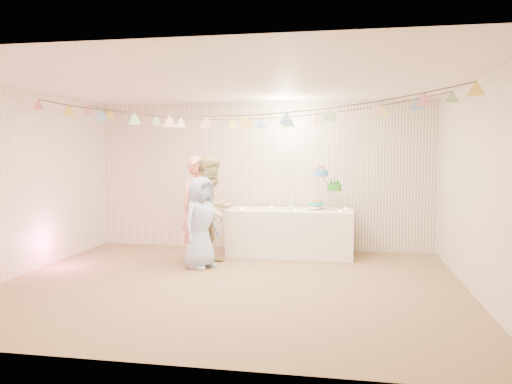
% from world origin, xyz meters
% --- Properties ---
extents(floor, '(6.00, 6.00, 0.00)m').
position_xyz_m(floor, '(0.00, 0.00, 0.00)').
color(floor, brown).
rests_on(floor, ground).
extents(ceiling, '(6.00, 6.00, 0.00)m').
position_xyz_m(ceiling, '(0.00, 0.00, 2.60)').
color(ceiling, white).
rests_on(ceiling, ground).
extents(back_wall, '(6.00, 6.00, 0.00)m').
position_xyz_m(back_wall, '(0.00, 2.50, 1.30)').
color(back_wall, white).
rests_on(back_wall, ground).
extents(front_wall, '(6.00, 6.00, 0.00)m').
position_xyz_m(front_wall, '(0.00, -2.50, 1.30)').
color(front_wall, white).
rests_on(front_wall, ground).
extents(left_wall, '(5.00, 5.00, 0.00)m').
position_xyz_m(left_wall, '(-3.00, 0.00, 1.30)').
color(left_wall, white).
rests_on(left_wall, ground).
extents(right_wall, '(5.00, 5.00, 0.00)m').
position_xyz_m(right_wall, '(3.00, 0.00, 1.30)').
color(right_wall, white).
rests_on(right_wall, ground).
extents(table, '(2.05, 0.82, 0.77)m').
position_xyz_m(table, '(0.58, 1.98, 0.39)').
color(table, white).
rests_on(table, floor).
extents(cake_stand, '(0.61, 0.36, 0.68)m').
position_xyz_m(cake_stand, '(1.13, 2.03, 1.09)').
color(cake_stand, silver).
rests_on(cake_stand, table).
extents(cake_bottom, '(0.31, 0.31, 0.15)m').
position_xyz_m(cake_bottom, '(0.98, 1.97, 0.84)').
color(cake_bottom, '#28BDBD').
rests_on(cake_bottom, cake_stand).
extents(cake_middle, '(0.27, 0.27, 0.22)m').
position_xyz_m(cake_middle, '(1.31, 2.12, 1.11)').
color(cake_middle, green).
rests_on(cake_middle, cake_stand).
extents(cake_top_tier, '(0.25, 0.25, 0.19)m').
position_xyz_m(cake_top_tier, '(1.07, 2.00, 1.38)').
color(cake_top_tier, '#4A9CEA').
rests_on(cake_top_tier, cake_stand).
extents(platter, '(0.37, 0.37, 0.02)m').
position_xyz_m(platter, '(-0.00, 1.93, 0.76)').
color(platter, white).
rests_on(platter, table).
extents(posy, '(0.15, 0.15, 0.17)m').
position_xyz_m(posy, '(0.57, 2.03, 0.84)').
color(posy, white).
rests_on(posy, table).
extents(person_adult_a, '(0.71, 0.71, 1.66)m').
position_xyz_m(person_adult_a, '(-0.81, 1.32, 0.83)').
color(person_adult_a, '#F98D82').
rests_on(person_adult_a, floor).
extents(person_adult_b, '(0.93, 1.01, 1.67)m').
position_xyz_m(person_adult_b, '(-0.54, 1.13, 0.83)').
color(person_adult_b, tan).
rests_on(person_adult_b, floor).
extents(person_child, '(0.67, 0.79, 1.36)m').
position_xyz_m(person_child, '(-0.64, 0.85, 0.68)').
color(person_child, '#A0B5E3').
rests_on(person_child, floor).
extents(bunting_back, '(5.60, 1.10, 0.40)m').
position_xyz_m(bunting_back, '(0.00, 1.10, 2.35)').
color(bunting_back, pink).
rests_on(bunting_back, ceiling).
extents(bunting_front, '(5.60, 0.90, 0.36)m').
position_xyz_m(bunting_front, '(0.00, -0.20, 2.32)').
color(bunting_front, '#72A5E5').
rests_on(bunting_front, ceiling).
extents(tealight_0, '(0.04, 0.04, 0.03)m').
position_xyz_m(tealight_0, '(-0.22, 1.83, 0.79)').
color(tealight_0, '#FFD88C').
rests_on(tealight_0, table).
extents(tealight_1, '(0.04, 0.04, 0.03)m').
position_xyz_m(tealight_1, '(0.23, 2.16, 0.79)').
color(tealight_1, '#FFD88C').
rests_on(tealight_1, table).
extents(tealight_2, '(0.04, 0.04, 0.03)m').
position_xyz_m(tealight_2, '(0.68, 1.76, 0.79)').
color(tealight_2, '#FFD88C').
rests_on(tealight_2, table).
extents(tealight_3, '(0.04, 0.04, 0.03)m').
position_xyz_m(tealight_3, '(0.93, 2.20, 0.79)').
color(tealight_3, '#FFD88C').
rests_on(tealight_3, table).
extents(tealight_4, '(0.04, 0.04, 0.03)m').
position_xyz_m(tealight_4, '(1.40, 1.80, 0.79)').
color(tealight_4, '#FFD88C').
rests_on(tealight_4, table).
extents(tealight_5, '(0.04, 0.04, 0.03)m').
position_xyz_m(tealight_5, '(1.48, 2.13, 0.79)').
color(tealight_5, '#FFD88C').
rests_on(tealight_5, table).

